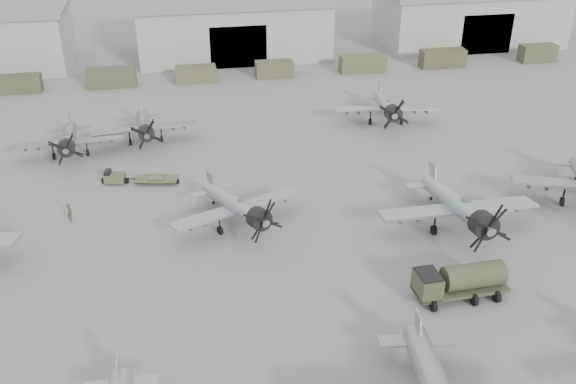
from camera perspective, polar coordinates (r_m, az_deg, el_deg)
name	(u,v)px	position (r m, az deg, el deg)	size (l,w,h in m)	color
ground	(331,303)	(45.98, 3.87, -9.83)	(220.00, 220.00, 0.00)	slate
hangar_center	(233,26)	(100.16, -4.92, 14.51)	(29.00, 14.80, 8.70)	gray
hangar_right	(469,15)	(110.49, 15.78, 14.91)	(29.00, 14.80, 8.70)	gray
support_truck_1	(16,84)	(91.32, -23.03, 8.83)	(6.35, 2.20, 2.24)	#3A3E28
support_truck_2	(111,78)	(89.41, -15.42, 9.79)	(6.38, 2.20, 2.51)	#3D3E29
support_truck_3	(196,74)	(89.16, -8.20, 10.35)	(5.44, 2.20, 2.15)	#4B4C31
support_truck_4	(274,69)	(90.17, -1.23, 10.87)	(5.16, 2.20, 2.23)	#46462E
support_truck_5	(363,64)	(92.95, 6.65, 11.27)	(6.50, 2.20, 2.37)	#48492F
support_truck_6	(443,58)	(97.02, 13.57, 11.48)	(6.49, 2.20, 2.57)	#3D3C28
support_truck_7	(538,53)	(103.87, 21.31, 11.43)	(5.35, 2.20, 2.50)	#3F422B
aircraft_mid_1	(239,207)	(53.14, -4.41, -1.31)	(11.49, 10.38, 4.65)	#95979D
aircraft_mid_2	(460,207)	(54.14, 15.08, -1.31)	(13.27, 11.94, 5.34)	#979B9F
aircraft_far_0	(145,126)	(70.36, -12.63, 5.73)	(11.12, 10.00, 4.43)	gray
aircraft_far_1	(387,107)	(74.41, 8.80, 7.50)	(12.09, 10.88, 4.80)	#9B9EA4
aircraft_extra_721	(68,140)	(69.11, -18.95, 4.41)	(11.12, 10.00, 4.43)	gray
fuel_tanker	(460,280)	(47.17, 15.05, -7.53)	(6.78, 3.23, 2.59)	#363925
tug_trailer	(131,178)	(62.79, -13.82, 1.20)	(6.99, 2.62, 1.38)	#474930
ground_crew	(70,212)	(57.82, -18.83, -1.70)	(0.62, 0.41, 1.69)	#3D3D28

